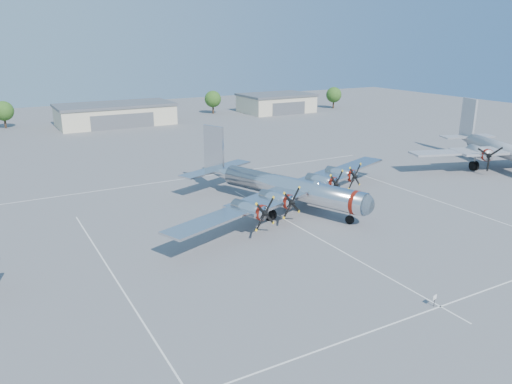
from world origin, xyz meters
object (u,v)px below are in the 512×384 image
twin_engine_east (496,167)px  info_placard (435,299)px  hangar_center (115,114)px  tree_far_east (334,95)px  tree_west (3,111)px  tree_east (213,99)px  hangar_east (276,103)px  main_bomber_b29 (283,207)px

twin_engine_east → info_placard: 53.81m
hangar_center → tree_far_east: bearing=-1.7°
tree_west → info_placard: (24.55, -111.71, -3.50)m
tree_west → tree_east: 55.04m
hangar_center → tree_far_east: (68.00, -1.96, 1.51)m
info_placard → twin_engine_east: bearing=17.2°
tree_east → hangar_center: bearing=-168.6°
hangar_east → info_placard: size_ratio=20.06×
tree_far_east → info_placard: size_ratio=6.47×
tree_west → tree_east: (55.00, -2.00, 0.00)m
hangar_center → hangar_east: same height
tree_east → hangar_east: bearing=-18.5°
tree_east → main_bomber_b29: (-27.69, -82.09, -4.22)m
hangar_center → main_bomber_b29: bearing=-88.3°
tree_east → info_placard: 113.91m
hangar_center → tree_far_east: tree_far_east is taller
tree_west → twin_engine_east: 109.88m
hangar_east → main_bomber_b29: (-45.69, -76.05, -2.71)m
main_bomber_b29 → info_placard: size_ratio=41.08×
tree_far_east → twin_engine_east: tree_far_east is taller
tree_west → main_bomber_b29: size_ratio=0.16×
tree_east → info_placard: (-30.45, -109.71, -3.50)m
hangar_center → tree_east: (30.00, 6.04, 1.51)m
hangar_east → tree_far_east: bearing=-5.6°
hangar_center → info_placard: 103.69m
hangar_east → info_placard: 114.45m
tree_west → twin_engine_east: bearing=-49.9°
tree_far_east → info_placard: (-68.45, -101.71, -3.50)m
tree_east → twin_engine_east: (15.69, -82.02, -4.22)m
hangar_center → twin_engine_east: 88.70m
twin_engine_east → hangar_center: bearing=139.4°
main_bomber_b29 → twin_engine_east: (43.38, 0.07, 0.00)m
tree_far_east → main_bomber_b29: 99.11m
main_bomber_b29 → info_placard: (-2.76, -27.62, 0.72)m
twin_engine_east → info_placard: twin_engine_east is taller
hangar_center → twin_engine_east: hangar_center is taller
tree_east → tree_far_east: same height
tree_far_east → main_bomber_b29: bearing=-131.6°
tree_east → main_bomber_b29: tree_east is taller
tree_west → tree_far_east: same height
tree_east → twin_engine_east: bearing=-79.2°
main_bomber_b29 → tree_east: bearing=50.2°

